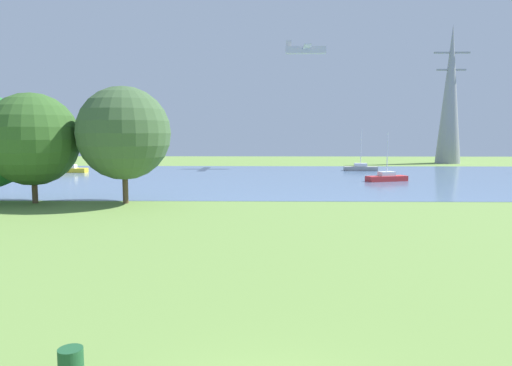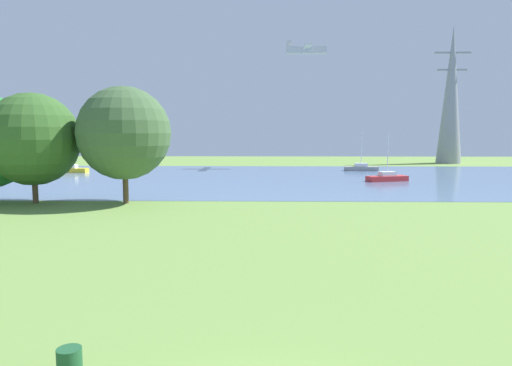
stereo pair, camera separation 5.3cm
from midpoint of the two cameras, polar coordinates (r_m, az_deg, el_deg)
name	(u,v)px [view 1 (the left image)]	position (r m, az deg, el deg)	size (l,w,h in m)	color
ground_plane	(266,219)	(30.78, 1.18, -4.42)	(160.00, 160.00, 0.00)	olive
litter_bin	(71,366)	(12.19, -21.53, -19.80)	(0.56, 0.56, 0.80)	#1E512D
water_surface	(266,178)	(58.53, 1.20, 0.63)	(140.00, 40.00, 0.02)	slate
sailboat_gray	(361,168)	(70.89, 12.47, 1.81)	(4.87, 1.75, 6.11)	gray
sailboat_red	(387,177)	(56.53, 15.44, 0.66)	(5.03, 2.93, 5.60)	red
sailboat_yellow	(70,169)	(71.20, -21.58, 1.55)	(4.82, 1.55, 6.57)	yellow
sailboat_blue	(11,167)	(78.67, -27.47, 1.70)	(4.88, 1.76, 7.99)	blue
tree_west_far	(32,139)	(41.31, -25.41, 4.78)	(7.30, 7.30, 8.73)	brown
tree_east_near	(124,133)	(38.71, -15.69, 5.80)	(7.33, 7.33, 9.23)	brown
electricity_pylon	(450,95)	(93.11, 22.36, 9.82)	(6.40, 4.40, 24.64)	gray
light_aircraft	(305,50)	(78.45, 5.96, 15.68)	(6.40, 8.40, 2.10)	silver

